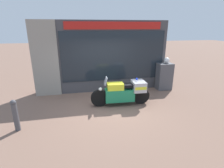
{
  "coord_description": "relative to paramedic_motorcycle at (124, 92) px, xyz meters",
  "views": [
    {
      "loc": [
        -1.21,
        -5.94,
        2.93
      ],
      "look_at": [
        0.16,
        0.65,
        0.71
      ],
      "focal_mm": 28.0,
      "sensor_mm": 36.0,
      "label": 1
    }
  ],
  "objects": [
    {
      "name": "paramedic_motorcycle",
      "position": [
        0.0,
        0.0,
        0.0
      ],
      "size": [
        2.31,
        0.67,
        1.15
      ],
      "rotation": [
        0.0,
        0.0,
        3.09
      ],
      "color": "black",
      "rests_on": "ground"
    },
    {
      "name": "window_display",
      "position": [
        -0.07,
        1.89,
        -0.1
      ],
      "size": [
        4.52,
        0.3,
        1.81
      ],
      "color": "slate",
      "rests_on": "ground"
    },
    {
      "name": "shop_building",
      "position": [
        -1.0,
        1.86,
        1.07
      ],
      "size": [
        6.07,
        0.55,
        3.21
      ],
      "color": "#424247",
      "rests_on": "ground"
    },
    {
      "name": "white_helmet",
      "position": [
        2.47,
        1.42,
        0.87
      ],
      "size": [
        0.26,
        0.26,
        0.26
      ],
      "primitive_type": "sphere",
      "color": "white",
      "rests_on": "utility_cabinet"
    },
    {
      "name": "street_bollard",
      "position": [
        -3.56,
        -1.1,
        -0.03
      ],
      "size": [
        0.16,
        0.16,
        0.97
      ],
      "color": "#47474C",
      "rests_on": "ground"
    },
    {
      "name": "utility_cabinet",
      "position": [
        2.38,
        1.35,
        0.1
      ],
      "size": [
        0.7,
        0.48,
        1.28
      ],
      "primitive_type": "cube",
      "color": "#4C4C51",
      "rests_on": "ground"
    },
    {
      "name": "ground_plane",
      "position": [
        -0.54,
        -0.14,
        -0.54
      ],
      "size": [
        60.0,
        60.0,
        0.0
      ],
      "primitive_type": "plane",
      "color": "#7A5B4C"
    }
  ]
}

